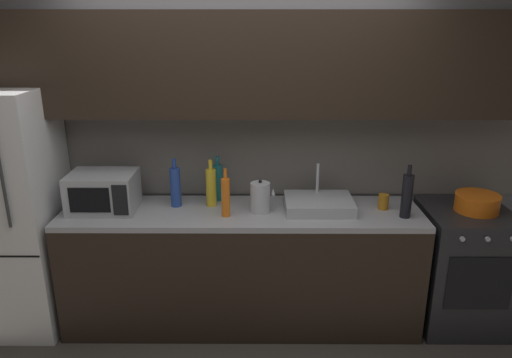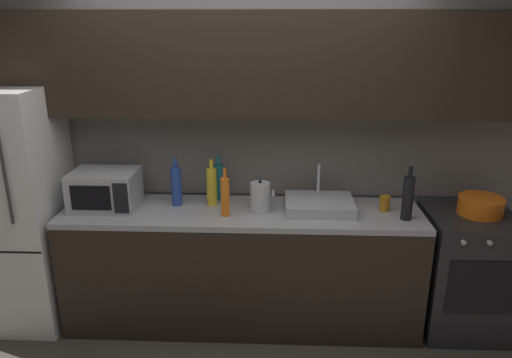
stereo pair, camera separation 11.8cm
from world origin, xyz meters
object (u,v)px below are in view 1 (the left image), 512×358
at_px(microwave, 103,192).
at_px(wine_bottle_teal, 218,182).
at_px(mug_amber, 383,202).
at_px(cooking_pot, 477,203).
at_px(wine_bottle_orange, 226,197).
at_px(wine_bottle_dark, 407,195).
at_px(wine_bottle_yellow, 211,187).
at_px(refrigerator, 9,212).
at_px(kettle, 260,197).
at_px(oven_range, 461,268).
at_px(wine_bottle_blue, 175,186).

bearing_deg(microwave, wine_bottle_teal, 14.12).
xyz_separation_m(mug_amber, cooking_pot, (0.65, -0.04, 0.01)).
distance_m(wine_bottle_orange, cooking_pot, 1.77).
bearing_deg(microwave, mug_amber, 0.57).
height_order(wine_bottle_dark, mug_amber, wine_bottle_dark).
bearing_deg(wine_bottle_yellow, wine_bottle_teal, 71.71).
xyz_separation_m(refrigerator, mug_amber, (2.67, 0.04, 0.07)).
height_order(wine_bottle_teal, wine_bottle_dark, wine_bottle_dark).
bearing_deg(wine_bottle_yellow, kettle, -18.08).
bearing_deg(wine_bottle_yellow, mug_amber, -2.88).
xyz_separation_m(oven_range, microwave, (-2.59, 0.02, 0.58)).
bearing_deg(refrigerator, oven_range, -0.02).
relative_size(oven_range, wine_bottle_teal, 2.65).
height_order(refrigerator, wine_bottle_teal, refrigerator).
bearing_deg(wine_bottle_orange, wine_bottle_blue, 153.45).
distance_m(refrigerator, kettle, 1.79).
bearing_deg(wine_bottle_orange, wine_bottle_dark, -0.57).
relative_size(oven_range, wine_bottle_blue, 2.53).
height_order(wine_bottle_blue, mug_amber, wine_bottle_blue).
bearing_deg(oven_range, wine_bottle_dark, -167.52).
bearing_deg(refrigerator, cooking_pot, 0.00).
relative_size(oven_range, wine_bottle_yellow, 2.62).
height_order(oven_range, wine_bottle_yellow, wine_bottle_yellow).
distance_m(wine_bottle_orange, wine_bottle_yellow, 0.23).
distance_m(wine_bottle_blue, cooking_pot, 2.14).
height_order(microwave, wine_bottle_dark, wine_bottle_dark).
bearing_deg(kettle, wine_bottle_blue, 170.24).
height_order(oven_range, wine_bottle_blue, wine_bottle_blue).
xyz_separation_m(refrigerator, cooking_pot, (3.32, 0.00, 0.08)).
bearing_deg(refrigerator, wine_bottle_blue, 4.33).
relative_size(microwave, cooking_pot, 1.51).
bearing_deg(wine_bottle_yellow, microwave, -173.82).
bearing_deg(wine_bottle_orange, mug_amber, 6.92).
height_order(wine_bottle_yellow, wine_bottle_blue, wine_bottle_blue).
height_order(microwave, wine_bottle_yellow, wine_bottle_yellow).
bearing_deg(wine_bottle_blue, mug_amber, -1.97).
bearing_deg(microwave, oven_range, -0.43).
bearing_deg(kettle, oven_range, 0.56).
bearing_deg(mug_amber, wine_bottle_dark, -52.19).
bearing_deg(cooking_pot, microwave, 179.60).
bearing_deg(mug_amber, refrigerator, -179.18).
height_order(refrigerator, oven_range, refrigerator).
relative_size(microwave, kettle, 1.95).
xyz_separation_m(wine_bottle_dark, cooking_pot, (0.54, 0.11, -0.09)).
distance_m(wine_bottle_teal, cooking_pot, 1.86).
bearing_deg(refrigerator, wine_bottle_dark, -2.26).
height_order(wine_bottle_teal, cooking_pot, wine_bottle_teal).
bearing_deg(cooking_pot, refrigerator, -180.00).
height_order(microwave, wine_bottle_blue, wine_bottle_blue).
xyz_separation_m(refrigerator, microwave, (0.68, 0.02, 0.15)).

